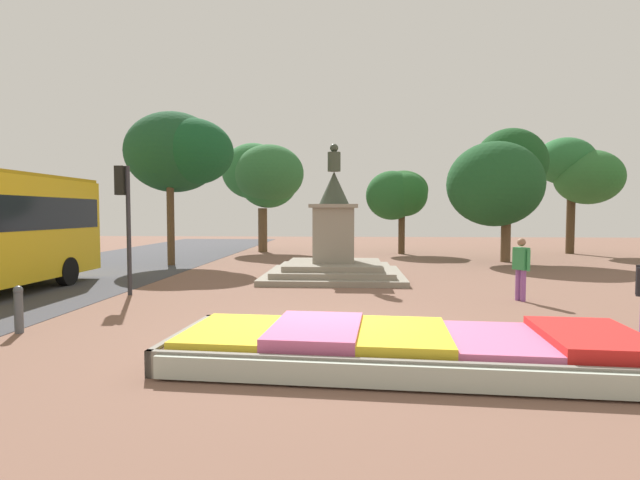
{
  "coord_description": "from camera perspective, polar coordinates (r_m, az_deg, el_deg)",
  "views": [
    {
      "loc": [
        0.42,
        -9.02,
        2.3
      ],
      "look_at": [
        -0.45,
        4.99,
        1.53
      ],
      "focal_mm": 28.0,
      "sensor_mm": 36.0,
      "label": 1
    }
  ],
  "objects": [
    {
      "name": "ground_plane",
      "position": [
        9.32,
        0.86,
        -11.15
      ],
      "size": [
        76.75,
        76.75,
        0.0
      ],
      "primitive_type": "plane",
      "color": "brown"
    },
    {
      "name": "flower_planter",
      "position": [
        7.88,
        9.88,
        -12.07
      ],
      "size": [
        7.33,
        3.05,
        0.57
      ],
      "color": "#38281C",
      "rests_on": "ground_plane"
    },
    {
      "name": "statue_monument",
      "position": [
        17.61,
        1.6,
        -1.38
      ],
      "size": [
        4.79,
        4.79,
        4.7
      ],
      "color": "gray",
      "rests_on": "ground_plane"
    },
    {
      "name": "traffic_light_mid_block",
      "position": [
        14.86,
        -21.45,
        3.76
      ],
      "size": [
        0.41,
        0.29,
        3.59
      ],
      "color": "#2D2D33",
      "rests_on": "ground_plane"
    },
    {
      "name": "pedestrian_crossing_plaza",
      "position": [
        13.99,
        21.99,
        -2.65
      ],
      "size": [
        0.37,
        0.51,
        1.64
      ],
      "color": "#8C4C99",
      "rests_on": "ground_plane"
    },
    {
      "name": "kerb_bollard_mid_b",
      "position": [
        11.2,
        -31.2,
        -6.67
      ],
      "size": [
        0.17,
        0.17,
        0.91
      ],
      "color": "#4C5156",
      "rests_on": "ground_plane"
    },
    {
      "name": "park_tree_far_left",
      "position": [
        29.6,
        -6.49,
        7.41
      ],
      "size": [
        4.97,
        4.5,
        6.42
      ],
      "color": "brown",
      "rests_on": "ground_plane"
    },
    {
      "name": "park_tree_behind_statue",
      "position": [
        24.69,
        19.92,
        6.79
      ],
      "size": [
        4.98,
        4.87,
        6.32
      ],
      "color": "brown",
      "rests_on": "ground_plane"
    },
    {
      "name": "park_tree_far_right",
      "position": [
        28.23,
        9.02,
        5.24
      ],
      "size": [
        3.53,
        3.23,
        4.68
      ],
      "color": "#4C3823",
      "rests_on": "ground_plane"
    },
    {
      "name": "park_tree_mid_canopy",
      "position": [
        23.39,
        -15.7,
        9.53
      ],
      "size": [
        4.88,
        4.42,
        6.78
      ],
      "color": "#4C3823",
      "rests_on": "ground_plane"
    },
    {
      "name": "park_tree_distant",
      "position": [
        31.1,
        27.48,
        7.0
      ],
      "size": [
        4.5,
        3.7,
        6.45
      ],
      "color": "#4C3823",
      "rests_on": "ground_plane"
    }
  ]
}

